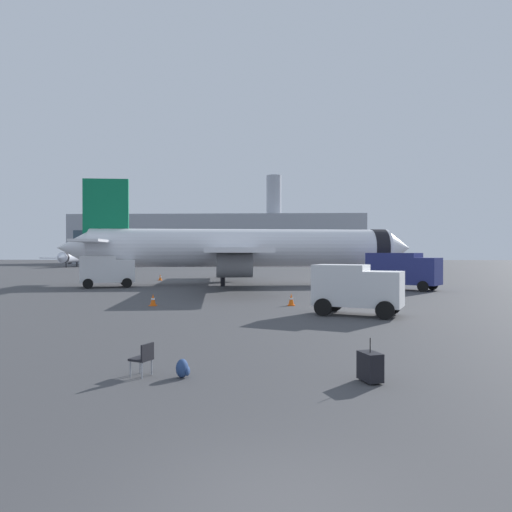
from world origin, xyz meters
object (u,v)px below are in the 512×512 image
(airplane_taxiing, at_px, (81,257))
(cargo_van, at_px, (357,287))
(safety_cone_mid, at_px, (291,300))
(safety_cone_far, at_px, (153,300))
(traveller_backpack, at_px, (183,369))
(safety_cone_outer, at_px, (160,277))
(service_truck, at_px, (106,270))
(airplane_at_gate, at_px, (240,248))
(rolling_suitcase, at_px, (370,366))
(fuel_truck, at_px, (402,269))
(safety_cone_near, at_px, (343,278))
(gate_chair, at_px, (143,357))

(airplane_taxiing, bearing_deg, cargo_van, -58.76)
(safety_cone_mid, relative_size, safety_cone_far, 1.02)
(safety_cone_far, relative_size, traveller_backpack, 1.51)
(safety_cone_outer, height_order, traveller_backpack, safety_cone_outer)
(safety_cone_mid, bearing_deg, service_truck, 139.83)
(airplane_at_gate, bearing_deg, rolling_suitcase, -80.29)
(airplane_at_gate, xyz_separation_m, fuel_truck, (14.63, -5.92, -1.88))
(airplane_at_gate, bearing_deg, service_truck, -159.26)
(service_truck, xyz_separation_m, safety_cone_near, (23.21, 10.43, -1.19))
(fuel_truck, height_order, gate_chair, fuel_truck)
(airplane_at_gate, height_order, safety_cone_near, airplane_at_gate)
(airplane_at_gate, distance_m, fuel_truck, 15.90)
(cargo_van, bearing_deg, traveller_backpack, -117.96)
(service_truck, distance_m, safety_cone_near, 25.47)
(fuel_truck, bearing_deg, safety_cone_mid, -128.36)
(service_truck, bearing_deg, airplane_at_gate, 20.74)
(safety_cone_outer, bearing_deg, traveller_backpack, -75.04)
(fuel_truck, relative_size, safety_cone_mid, 8.51)
(safety_cone_mid, xyz_separation_m, safety_cone_far, (-8.37, -0.49, -0.01))
(rolling_suitcase, distance_m, gate_chair, 5.81)
(rolling_suitcase, height_order, traveller_backpack, rolling_suitcase)
(traveller_backpack, bearing_deg, safety_cone_near, 76.46)
(service_truck, height_order, safety_cone_near, service_truck)
(airplane_at_gate, height_order, safety_cone_mid, airplane_at_gate)
(gate_chair, bearing_deg, cargo_van, 58.14)
(gate_chair, bearing_deg, rolling_suitcase, -2.93)
(service_truck, bearing_deg, gate_chair, -68.02)
(airplane_taxiing, xyz_separation_m, safety_cone_mid, (45.99, -76.91, -1.77))
(safety_cone_outer, bearing_deg, gate_chair, -76.37)
(fuel_truck, xyz_separation_m, traveller_backpack, (-13.33, -29.18, -1.54))
(fuel_truck, distance_m, traveller_backpack, 32.12)
(safety_cone_outer, xyz_separation_m, gate_chair, (10.06, -41.52, 0.15))
(safety_cone_near, xyz_separation_m, traveller_backpack, (-9.87, -40.97, -0.18))
(service_truck, distance_m, safety_cone_far, 16.77)
(gate_chair, bearing_deg, airplane_taxiing, 114.05)
(fuel_truck, xyz_separation_m, cargo_van, (-6.82, -16.91, -0.32))
(airplane_at_gate, relative_size, traveller_backpack, 74.50)
(cargo_van, xyz_separation_m, traveller_backpack, (-6.51, -12.27, -1.22))
(safety_cone_near, bearing_deg, safety_cone_far, -120.90)
(service_truck, bearing_deg, safety_cone_outer, 78.65)
(rolling_suitcase, bearing_deg, traveller_backpack, 177.51)
(fuel_truck, relative_size, gate_chair, 7.31)
(traveller_backpack, bearing_deg, safety_cone_mid, 78.71)
(fuel_truck, bearing_deg, airplane_taxiing, 131.10)
(airplane_taxiing, height_order, traveller_backpack, airplane_taxiing)
(traveller_backpack, xyz_separation_m, gate_chair, (-1.05, 0.09, 0.27))
(cargo_van, height_order, safety_cone_outer, cargo_van)
(airplane_taxiing, relative_size, fuel_truck, 3.31)
(safety_cone_mid, height_order, gate_chair, gate_chair)
(service_truck, bearing_deg, fuel_truck, -2.91)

